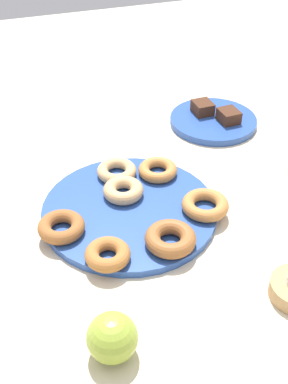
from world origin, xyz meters
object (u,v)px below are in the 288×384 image
at_px(donut_1, 170,239).
at_px(brownie_near, 203,108).
at_px(donut_2, 123,190).
at_px(cake_plate, 213,121).
at_px(brownie_far, 229,116).
at_px(donut_3, 108,254).
at_px(donut_5, 205,205).
at_px(donut_plate, 129,210).
at_px(donut_6, 117,171).
at_px(donut_0, 158,170).
at_px(donut_4, 61,227).
at_px(apple, 112,338).

relative_size(donut_1, brownie_near, 1.80).
xyz_separation_m(donut_2, brownie_near, (-0.25, 0.29, 0.00)).
height_order(cake_plate, brownie_far, brownie_far).
bearing_deg(donut_2, donut_1, 13.63).
distance_m(donut_2, donut_3, 0.18).
bearing_deg(brownie_near, donut_2, -48.46).
bearing_deg(cake_plate, brownie_far, 45.00).
bearing_deg(donut_2, donut_5, 55.70).
bearing_deg(donut_3, cake_plate, 135.32).
distance_m(donut_plate, brownie_far, 0.40).
distance_m(donut_6, cake_plate, 0.33).
xyz_separation_m(donut_1, brownie_far, (-0.35, 0.29, 0.00)).
bearing_deg(brownie_near, brownie_far, 36.03).
distance_m(donut_3, brownie_near, 0.55).
relative_size(cake_plate, brownie_far, 4.24).
height_order(donut_0, donut_4, donut_4).
bearing_deg(cake_plate, donut_plate, -49.12).
bearing_deg(donut_1, brownie_far, 140.75).
height_order(donut_plate, brownie_near, brownie_near).
height_order(donut_plate, donut_3, donut_3).
bearing_deg(donut_2, apple, -19.27).
xyz_separation_m(donut_5, cake_plate, (-0.31, 0.17, -0.02)).
bearing_deg(brownie_far, donut_6, -68.62).
relative_size(donut_4, brownie_near, 1.70).
xyz_separation_m(donut_0, brownie_far, (-0.15, 0.24, 0.01)).
relative_size(donut_5, brownie_near, 1.78).
distance_m(donut_plate, donut_3, 0.14).
relative_size(donut_1, brownie_far, 1.80).
bearing_deg(donut_plate, donut_1, 17.20).
distance_m(donut_0, cake_plate, 0.28).
bearing_deg(donut_2, donut_0, 116.44).
height_order(donut_5, apple, apple).
relative_size(donut_6, brownie_near, 1.64).
height_order(donut_1, donut_5, donut_1).
relative_size(donut_4, brownie_far, 1.70).
distance_m(cake_plate, brownie_near, 0.04).
xyz_separation_m(donut_4, apple, (0.26, 0.02, 0.01)).
bearing_deg(apple, donut_6, 162.80).
distance_m(donut_plate, donut_1, 0.13).
distance_m(donut_1, brownie_near, 0.48).
bearing_deg(donut_5, apple, -46.74).
xyz_separation_m(donut_1, apple, (0.17, -0.15, 0.01)).
bearing_deg(donut_5, donut_2, -124.30).
height_order(donut_plate, cake_plate, cake_plate).
height_order(donut_0, brownie_far, brownie_far).
relative_size(brownie_near, apple, 0.68).
bearing_deg(apple, brownie_far, 139.73).
distance_m(donut_1, donut_4, 0.20).
distance_m(donut_0, donut_1, 0.21).
distance_m(donut_2, brownie_far, 0.38).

